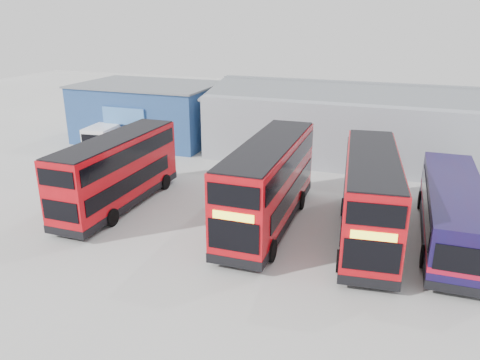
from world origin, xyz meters
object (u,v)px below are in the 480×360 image
Objects in this scene: double_decker_left at (118,173)px; double_decker_centre at (268,185)px; maintenance_shed at (403,126)px; single_decker_blue at (452,214)px; panel_van at (109,135)px; office_block at (149,112)px; double_decker_right at (370,198)px.

double_decker_left is 9.20m from double_decker_centre.
maintenance_shed is 2.65× the size of single_decker_blue.
double_decker_left is at bearing -58.32° from panel_van.
office_block is 1.07× the size of single_decker_blue.
double_decker_centre is 0.97× the size of single_decker_blue.
maintenance_shed is 16.03m from double_decker_right.
panel_van is (-7.79, 10.27, -0.86)m from double_decker_left.
maintenance_shed is 24.34m from panel_van.
double_decker_right is at bearing -28.94° from panel_van.
double_decker_centre is (-6.49, -16.09, -0.26)m from maintenance_shed.
double_decker_right is at bearing 14.93° from single_decker_blue.
office_block is at bearing -28.21° from single_decker_blue.
panel_van is at bearing -108.81° from office_block.
maintenance_shed is 2.80× the size of double_decker_right.
single_decker_blue is (24.84, -12.85, -1.04)m from office_block.
office_block is 0.40× the size of maintenance_shed.
double_decker_centre is at bearing -176.77° from double_decker_left.
office_block is 1.10× the size of double_decker_centre.
double_decker_right reaches higher than single_decker_blue.
single_decker_blue is (4.00, 1.13, -0.71)m from double_decker_right.
double_decker_centre reaches higher than double_decker_right.
office_block is 15.90m from double_decker_left.
double_decker_right is (-1.16, -15.98, -0.35)m from maintenance_shed.
office_block is 25.09m from double_decker_right.
maintenance_shed reaches higher than single_decker_blue.
double_decker_left is 0.89× the size of single_decker_blue.
double_decker_right is at bearing -94.16° from maintenance_shed.
office_block is 1.20× the size of double_decker_left.
office_block is at bearing 139.77° from double_decker_right.
office_block reaches higher than double_decker_right.
panel_van is (-1.47, -4.31, -1.30)m from office_block.
double_decker_centre is 5.33m from double_decker_right.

